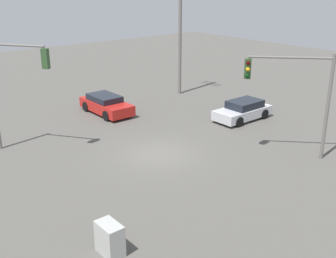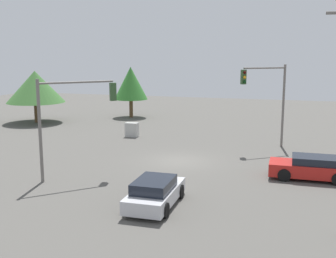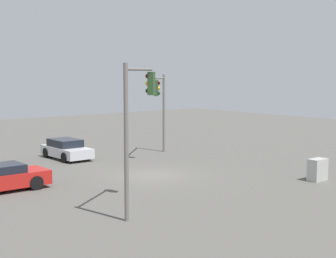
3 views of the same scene
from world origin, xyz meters
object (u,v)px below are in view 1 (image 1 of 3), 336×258
at_px(sedan_silver, 243,110).
at_px(electrical_cabinet, 110,239).
at_px(sedan_red, 106,104).
at_px(traffic_signal_main, 294,86).
at_px(traffic_signal_cross, 13,77).

relative_size(sedan_silver, electrical_cabinet, 3.53).
xyz_separation_m(sedan_red, sedan_silver, (7.26, 6.59, -0.01)).
bearing_deg(traffic_signal_main, sedan_silver, -71.39).
xyz_separation_m(sedan_red, traffic_signal_main, (13.14, 3.52, 3.33)).
relative_size(sedan_silver, traffic_signal_main, 0.74).
relative_size(traffic_signal_main, traffic_signal_cross, 0.92).
bearing_deg(traffic_signal_main, sedan_red, -28.87).
xyz_separation_m(sedan_silver, traffic_signal_main, (5.88, -3.07, 3.34)).
distance_m(sedan_silver, traffic_signal_main, 7.43).
distance_m(sedan_silver, electrical_cabinet, 16.80).
relative_size(sedan_silver, traffic_signal_cross, 0.68).
xyz_separation_m(traffic_signal_cross, electrical_cabinet, (11.31, -1.21, -3.68)).
bearing_deg(sedan_silver, traffic_signal_main, 152.47).
xyz_separation_m(sedan_silver, traffic_signal_cross, (-4.27, -14.04, 3.63)).
relative_size(traffic_signal_main, electrical_cabinet, 4.75).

